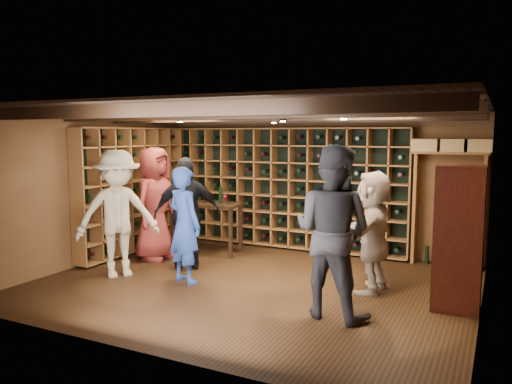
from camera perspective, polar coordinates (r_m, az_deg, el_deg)
The scene contains 13 objects.
ground at distance 7.30m, azimuth -0.48°, elevation -10.49°, with size 6.00×6.00×0.00m, color #321D0E.
room_shell at distance 7.03m, azimuth -0.30°, elevation 8.84°, with size 6.00×6.00×6.00m.
wine_rack_back at distance 9.36m, azimuth 3.08°, elevation 0.51°, with size 4.65×0.30×2.20m.
wine_rack_left at distance 9.30m, azimuth -13.88°, elevation 0.28°, with size 0.30×2.65×2.20m.
crate_shelf at distance 8.60m, azimuth 21.35°, elevation 2.31°, with size 1.20×0.32×2.07m.
display_cabinet at distance 6.57m, azimuth 22.10°, elevation -5.22°, with size 0.55×0.50×1.75m.
man_blue_shirt at distance 7.28m, azimuth -8.17°, elevation -3.76°, with size 0.62×0.40×1.69m, color navy.
man_grey_suit at distance 5.93m, azimuth 8.72°, elevation -4.48°, with size 0.99×0.77×2.03m, color black.
guest_red_floral at distance 8.70m, azimuth -11.50°, elevation -1.31°, with size 0.94×0.61×1.93m, color maroon.
guest_woman_black at distance 8.00m, azimuth -7.84°, elevation -2.45°, with size 1.05×0.44×1.79m, color black.
guest_khaki at distance 7.78m, azimuth -15.53°, elevation -2.41°, with size 1.24×0.71×1.92m, color gray.
guest_beige at distance 6.99m, azimuth 13.21°, elevation -4.42°, with size 1.54×0.49×1.66m, color gray.
tasting_table at distance 9.02m, azimuth -5.69°, elevation -1.96°, with size 1.29×0.78×1.20m.
Camera 1 is at (3.15, -6.22, 2.15)m, focal length 35.00 mm.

